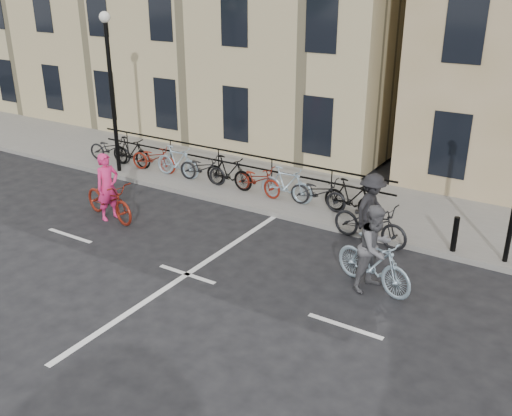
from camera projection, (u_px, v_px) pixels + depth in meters
The scene contains 9 objects.
ground at pixel (187, 274), 13.32m from camera, with size 120.00×120.00×0.00m, color black.
sidewalk at pixel (204, 172), 19.96m from camera, with size 46.00×4.00×0.15m, color slate.
building_west at pixel (205, 6), 25.97m from camera, with size 20.00×10.00×10.00m, color tan.
lamp_post at pixel (110, 74), 18.64m from camera, with size 0.36×0.36×5.28m.
bollard_east at pixel (455, 234), 13.96m from camera, with size 0.14×0.14×0.90m, color black.
parked_bikes at pixel (215, 170), 18.40m from camera, with size 11.45×1.23×1.05m.
cyclist_pink at pixel (109, 196), 16.14m from camera, with size 2.28×1.18×1.93m.
cyclist_grey at pixel (374, 256), 12.46m from camera, with size 2.11×1.19×1.97m.
cyclist_dark at pixel (371, 216), 14.64m from camera, with size 2.20×1.30×1.88m.
Camera 1 is at (7.60, -9.07, 6.50)m, focal length 40.00 mm.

